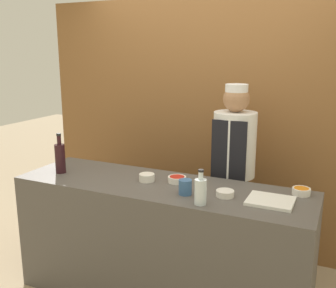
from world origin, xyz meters
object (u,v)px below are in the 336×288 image
(sauce_bowl_purple, at_px, (147,177))
(bottle_clear, at_px, (201,191))
(sauce_bowl_red, at_px, (177,179))
(sauce_bowl_white, at_px, (225,193))
(sauce_bowl_orange, at_px, (301,191))
(bottle_wine, at_px, (60,157))
(cup_blue, at_px, (185,187))
(chef_center, at_px, (233,174))
(cutting_board, at_px, (270,201))

(sauce_bowl_purple, height_order, bottle_clear, bottle_clear)
(sauce_bowl_red, distance_m, sauce_bowl_white, 0.44)
(sauce_bowl_orange, distance_m, bottle_clear, 0.73)
(bottle_clear, xyz_separation_m, bottle_wine, (-1.27, 0.16, 0.04))
(cup_blue, bearing_deg, chef_center, 78.87)
(sauce_bowl_red, height_order, bottle_wine, bottle_wine)
(sauce_bowl_white, height_order, chef_center, chef_center)
(sauce_bowl_red, distance_m, cup_blue, 0.26)
(sauce_bowl_red, xyz_separation_m, cup_blue, (0.15, -0.21, 0.03))
(cutting_board, distance_m, bottle_clear, 0.47)
(sauce_bowl_red, bearing_deg, bottle_wine, -169.70)
(sauce_bowl_orange, distance_m, sauce_bowl_purple, 1.12)
(sauce_bowl_orange, relative_size, cutting_board, 0.42)
(cup_blue, bearing_deg, sauce_bowl_purple, 159.35)
(sauce_bowl_orange, distance_m, bottle_wine, 1.86)
(sauce_bowl_red, xyz_separation_m, sauce_bowl_white, (0.42, -0.13, -0.00))
(sauce_bowl_purple, height_order, cup_blue, cup_blue)
(sauce_bowl_white, bearing_deg, sauce_bowl_purple, 174.15)
(bottle_clear, bearing_deg, sauce_bowl_purple, 153.41)
(sauce_bowl_orange, xyz_separation_m, cup_blue, (-0.73, -0.33, 0.03))
(bottle_clear, distance_m, cup_blue, 0.20)
(bottle_wine, bearing_deg, chef_center, 28.48)
(sauce_bowl_purple, height_order, bottle_wine, bottle_wine)
(sauce_bowl_red, height_order, sauce_bowl_white, sauce_bowl_red)
(sauce_bowl_red, distance_m, cutting_board, 0.73)
(sauce_bowl_red, bearing_deg, bottle_clear, -47.19)
(chef_center, bearing_deg, sauce_bowl_orange, -33.43)
(sauce_bowl_white, bearing_deg, sauce_bowl_red, 162.00)
(sauce_bowl_red, height_order, chef_center, chef_center)
(sauce_bowl_white, distance_m, sauce_bowl_orange, 0.53)
(chef_center, bearing_deg, sauce_bowl_white, -79.31)
(sauce_bowl_orange, height_order, sauce_bowl_purple, sauce_bowl_purple)
(sauce_bowl_orange, bearing_deg, bottle_wine, -171.01)
(sauce_bowl_red, xyz_separation_m, sauce_bowl_orange, (0.88, 0.12, 0.00))
(sauce_bowl_red, height_order, sauce_bowl_purple, sauce_bowl_purple)
(bottle_wine, height_order, chef_center, chef_center)
(bottle_wine, relative_size, chef_center, 0.20)
(cup_blue, relative_size, chef_center, 0.06)
(sauce_bowl_orange, bearing_deg, sauce_bowl_red, -172.44)
(chef_center, bearing_deg, cup_blue, -101.13)
(sauce_bowl_red, relative_size, sauce_bowl_purple, 1.16)
(sauce_bowl_white, height_order, sauce_bowl_orange, sauce_bowl_orange)
(bottle_wine, bearing_deg, sauce_bowl_purple, 8.05)
(sauce_bowl_red, distance_m, sauce_bowl_purple, 0.23)
(cup_blue, bearing_deg, bottle_wine, 178.11)
(cutting_board, bearing_deg, bottle_wine, -177.92)
(sauce_bowl_orange, bearing_deg, sauce_bowl_purple, -170.38)
(bottle_clear, distance_m, bottle_wine, 1.28)
(sauce_bowl_orange, relative_size, sauce_bowl_purple, 1.05)
(sauce_bowl_purple, distance_m, chef_center, 0.77)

